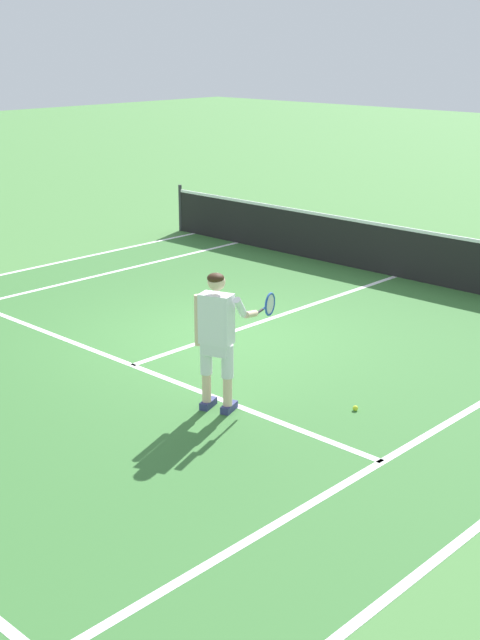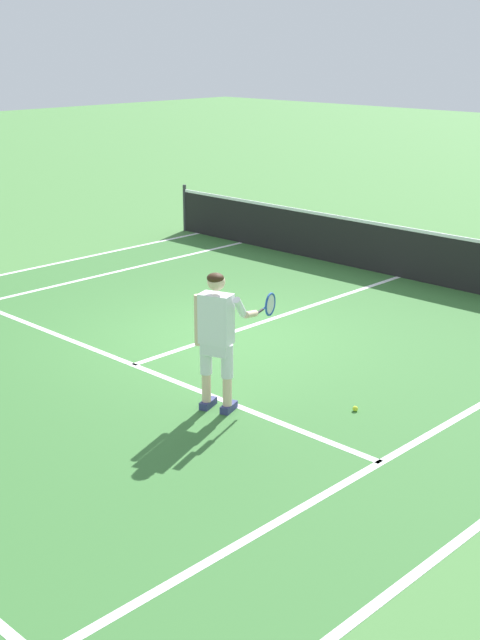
# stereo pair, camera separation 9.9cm
# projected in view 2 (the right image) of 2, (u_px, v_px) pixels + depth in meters

# --- Properties ---
(ground_plane) EXTENTS (80.00, 80.00, 0.00)m
(ground_plane) POSITION_uv_depth(u_px,v_px,m) (222.00, 336.00, 13.00)
(ground_plane) COLOR #477F3D
(court_inner_surface) EXTENTS (10.98, 11.03, 0.00)m
(court_inner_surface) POSITION_uv_depth(u_px,v_px,m) (191.00, 346.00, 12.56)
(court_inner_surface) COLOR #387033
(court_inner_surface) RESTS_ON ground
(line_service) EXTENTS (8.23, 0.10, 0.01)m
(line_service) POSITION_uv_depth(u_px,v_px,m) (133.00, 365.00, 11.82)
(line_service) COLOR white
(line_service) RESTS_ON ground
(line_centre_service) EXTENTS (0.10, 6.40, 0.01)m
(line_centre_service) POSITION_uv_depth(u_px,v_px,m) (287.00, 314.00, 14.01)
(line_centre_service) COLOR white
(line_centre_service) RESTS_ON ground
(line_singles_left) EXTENTS (0.10, 10.63, 0.01)m
(line_singles_left) POSITION_uv_depth(u_px,v_px,m) (34.00, 291.00, 15.28)
(line_singles_left) COLOR white
(line_singles_left) RESTS_ON ground
(line_singles_right) EXTENTS (0.10, 10.63, 0.01)m
(line_singles_right) POSITION_uv_depth(u_px,v_px,m) (436.00, 430.00, 9.84)
(line_singles_right) COLOR white
(line_singles_right) RESTS_ON ground
(tennis_net) EXTENTS (11.96, 0.08, 1.07)m
(tennis_net) POSITION_uv_depth(u_px,v_px,m) (400.00, 251.00, 16.04)
(tennis_net) COLOR #333338
(tennis_net) RESTS_ON ground
(tennis_player) EXTENTS (0.58, 1.22, 1.71)m
(tennis_player) POSITION_uv_depth(u_px,v_px,m) (218.00, 332.00, 10.11)
(tennis_player) COLOR navy
(tennis_player) RESTS_ON ground
(tennis_ball_near_feet) EXTENTS (0.07, 0.07, 0.07)m
(tennis_ball_near_feet) POSITION_uv_depth(u_px,v_px,m) (355.00, 409.00, 10.35)
(tennis_ball_near_feet) COLOR #CCE02D
(tennis_ball_near_feet) RESTS_ON ground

